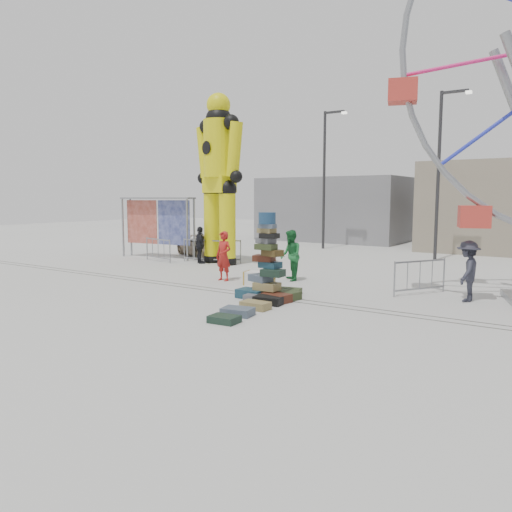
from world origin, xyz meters
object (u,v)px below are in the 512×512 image
Objects in this scene: barricade_dummy_a at (158,250)px; pedestrian_black at (200,245)px; suitcase_tower at (268,275)px; pedestrian_red at (224,256)px; banner_scaffold at (157,213)px; barricade_dummy_b at (202,251)px; barricade_dummy_c at (220,251)px; lamp_post_left at (326,173)px; lamp_post_right at (441,167)px; pedestrian_grey at (468,271)px; parked_suv at (205,245)px; pedestrian_green at (291,255)px; barricade_wheel_front at (420,277)px; steamer_trunk at (259,278)px; crash_test_dummy at (219,172)px.

pedestrian_black reaches higher than barricade_dummy_a.
suitcase_tower is 3.66m from pedestrian_red.
banner_scaffold reaches higher than barricade_dummy_b.
barricade_dummy_b is (3.00, -0.17, -1.73)m from banner_scaffold.
lamp_post_left is at bearing 66.13° from barricade_dummy_c.
barricade_dummy_c is at bearing -3.03° from banner_scaffold.
lamp_post_right reaches higher than pedestrian_grey.
parked_suv is at bearing 119.30° from barricade_dummy_b.
lamp_post_right is 12.18m from pedestrian_red.
pedestrian_grey is (10.19, -11.48, -3.59)m from lamp_post_left.
pedestrian_grey is at bearing 46.18° from pedestrian_green.
steamer_trunk is at bearing 137.11° from barricade_wheel_front.
banner_scaffold reaches higher than barricade_dummy_a.
suitcase_tower is 8.93m from barricade_dummy_b.
barricade_dummy_a is 2.20m from barricade_dummy_b.
banner_scaffold is 15.42m from pedestrian_grey.
pedestrian_red is 2.44m from pedestrian_green.
barricade_dummy_c is (2.83, 1.19, 0.00)m from barricade_dummy_a.
pedestrian_black is (-5.41, 3.25, 0.62)m from steamer_trunk.
suitcase_tower reaches higher than barricade_dummy_a.
barricade_wheel_front is (8.74, -11.19, -3.93)m from lamp_post_left.
pedestrian_grey is at bearing -69.42° from barricade_wheel_front.
barricade_wheel_front is at bearing 3.07° from steamer_trunk.
suitcase_tower reaches higher than parked_suv.
crash_test_dummy is at bearing -74.62° from barricade_dummy_c.
pedestrian_black is (-5.85, 1.85, -0.08)m from pedestrian_green.
barricade_dummy_b is at bearing -9.77° from banner_scaffold.
barricade_dummy_b is 1.07× the size of pedestrian_green.
lamp_post_right reaches higher than crash_test_dummy.
steamer_trunk is 6.22m from barricade_dummy_c.
pedestrian_red is (-6.71, -1.34, 0.36)m from barricade_wheel_front.
barricade_dummy_b is 1.17× the size of pedestrian_black.
barricade_dummy_b is 12.38m from pedestrian_grey.
lamp_post_right is 8.08× the size of steamer_trunk.
parked_suv is at bearing -22.29° from pedestrian_black.
pedestrian_red reaches higher than steamer_trunk.
banner_scaffold is 3.47m from barricade_dummy_b.
lamp_post_left is 4.00× the size of barricade_wheel_front.
lamp_post_right is at bearing -107.19° from pedestrian_black.
banner_scaffold reaches higher than steamer_trunk.
barricade_wheel_front is (1.74, -9.19, -3.93)m from lamp_post_right.
lamp_post_right is at bearing 23.31° from banner_scaffold.
pedestrian_red is at bearing -34.38° from banner_scaffold.
lamp_post_right is 4.00× the size of barricade_dummy_b.
banner_scaffold is 2.49× the size of pedestrian_black.
pedestrian_red is (6.02, -2.72, 0.36)m from barricade_dummy_a.
banner_scaffold reaches higher than pedestrian_green.
banner_scaffold is at bearing 157.02° from pedestrian_red.
steamer_trunk is at bearing 2.91° from pedestrian_red.
lamp_post_right reaches higher than banner_scaffold.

